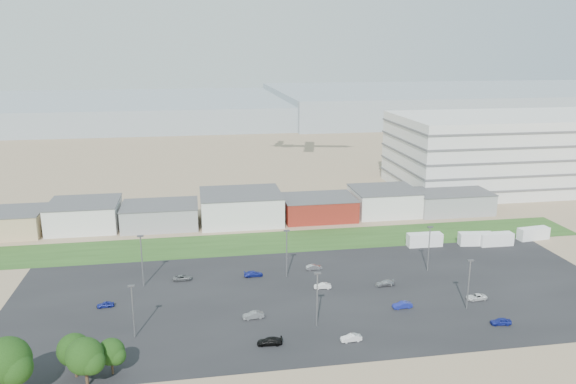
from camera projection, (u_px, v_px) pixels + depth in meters
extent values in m
plane|color=#927A5D|center=(317.00, 350.00, 90.73)|extent=(700.00, 700.00, 0.00)
cube|color=black|center=(320.00, 295.00, 110.62)|extent=(120.00, 50.00, 0.01)
cube|color=#27491B|center=(272.00, 242.00, 140.33)|extent=(160.00, 16.00, 0.02)
cube|color=silver|center=(513.00, 151.00, 192.80)|extent=(80.00, 40.00, 25.00)
imported|color=silver|center=(476.00, 297.00, 108.46)|extent=(4.02, 1.93, 1.11)
imported|color=navy|center=(402.00, 305.00, 104.96)|extent=(3.78, 1.49, 1.22)
imported|color=navy|center=(501.00, 321.00, 98.72)|extent=(3.76, 1.92, 1.23)
imported|color=black|center=(270.00, 341.00, 92.10)|extent=(4.30, 2.03, 1.21)
imported|color=#595B5E|center=(253.00, 315.00, 100.98)|extent=(3.95, 1.71, 1.27)
imported|color=navy|center=(105.00, 304.00, 105.36)|extent=(3.26, 1.50, 1.08)
imported|color=navy|center=(253.00, 274.00, 119.42)|extent=(4.11, 1.87, 1.17)
imported|color=silver|center=(323.00, 286.00, 113.45)|extent=(3.54, 1.53, 1.13)
imported|color=#595B5E|center=(182.00, 278.00, 117.51)|extent=(3.99, 1.87, 1.10)
imported|color=#595B5E|center=(85.00, 363.00, 85.73)|extent=(4.08, 1.78, 1.17)
imported|color=#A5A5AA|center=(314.00, 267.00, 123.00)|extent=(3.55, 1.45, 1.15)
imported|color=#A5A5AA|center=(385.00, 283.00, 114.77)|extent=(4.02, 1.70, 1.16)
imported|color=silver|center=(351.00, 338.00, 93.21)|extent=(3.58, 1.42, 1.16)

